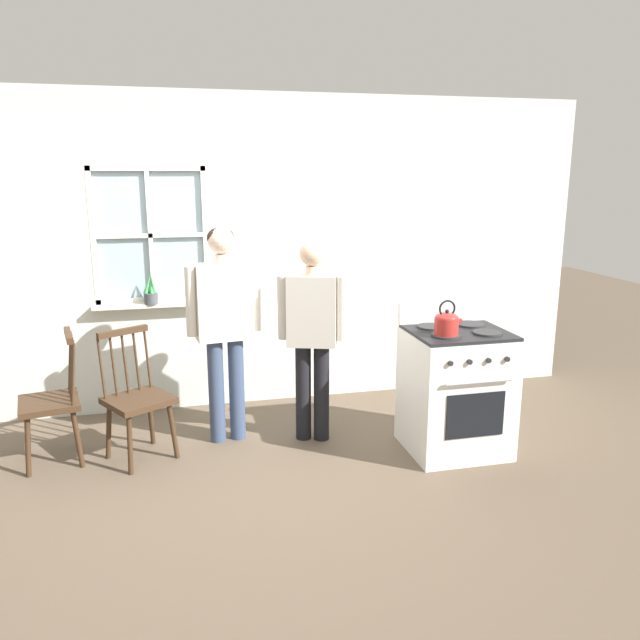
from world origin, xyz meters
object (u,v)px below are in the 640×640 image
Objects in this scene: chair_near_wall at (52,403)px; person_teen_center at (312,324)px; chair_by_window at (137,400)px; potted_plant at (151,294)px; person_elderly_left at (224,315)px; kettle at (447,323)px; stove at (455,389)px.

chair_near_wall is 0.61× the size of person_teen_center.
chair_by_window and chair_near_wall have the same top height.
chair_by_window is 1.00× the size of chair_near_wall.
potted_plant reaches higher than chair_by_window.
person_elderly_left is 6.71× the size of kettle.
person_teen_center reaches higher than kettle.
chair_by_window is 3.85× the size of kettle.
kettle is at bearing -32.53° from person_elderly_left.
chair_near_wall is 3.45× the size of potted_plant.
chair_near_wall is 0.57× the size of person_elderly_left.
potted_plant is (-2.03, 1.43, 0.03)m from kettle.
stove reaches higher than chair_by_window.
kettle is (2.72, -0.62, 0.58)m from chair_near_wall.
person_elderly_left reaches higher than person_teen_center.
stove is (2.88, -0.48, 0.03)m from chair_near_wall.
stove reaches higher than chair_near_wall.
stove is at bearing 69.16° from chair_near_wall.
kettle is at bearing -14.83° from person_teen_center.
stove is 2.61m from potted_plant.
person_elderly_left is 1.53× the size of stove.
stove is (0.99, -0.43, -0.45)m from person_teen_center.
stove is at bearing -30.71° from potted_plant.
potted_plant is (-2.18, 1.30, 0.58)m from stove.
chair_near_wall is at bearing 141.33° from chair_by_window.
chair_by_window is 0.88m from person_elderly_left.
chair_near_wall is at bearing -130.60° from potted_plant.
chair_by_window is 0.61× the size of person_teen_center.
stove is at bearing -40.41° from chair_by_window.
chair_near_wall is 2.92m from stove.
person_teen_center reaches higher than chair_by_window.
kettle is (1.48, -0.70, 0.02)m from person_elderly_left.
person_elderly_left reaches higher than potted_plant.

